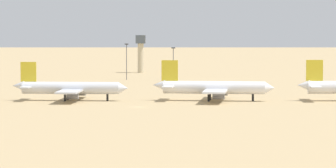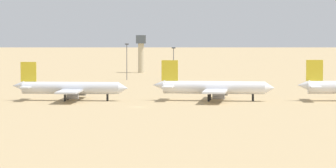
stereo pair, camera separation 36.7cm
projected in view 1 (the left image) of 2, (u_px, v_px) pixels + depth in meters
ground at (138, 107)px, 335.26m from camera, size 4000.00×4000.00×0.00m
ridge_west at (37, 10)px, 1500.50m from camera, size 290.90×225.41×81.97m
parked_jet_yellow_2 at (70, 88)px, 360.70m from camera, size 41.52×34.98×13.71m
parked_jet_yellow_3 at (213, 88)px, 359.86m from camera, size 43.38×36.74×14.32m
control_tower at (141, 50)px, 542.28m from camera, size 5.20×5.20×20.08m
light_pole_mid at (173, 61)px, 476.30m from camera, size 1.80×0.50×15.48m
light_pole_east at (127, 59)px, 480.92m from camera, size 1.80×0.50×17.15m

